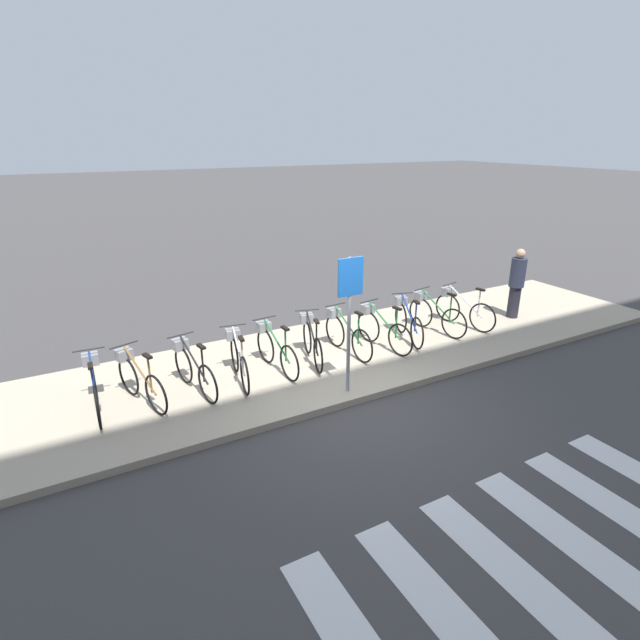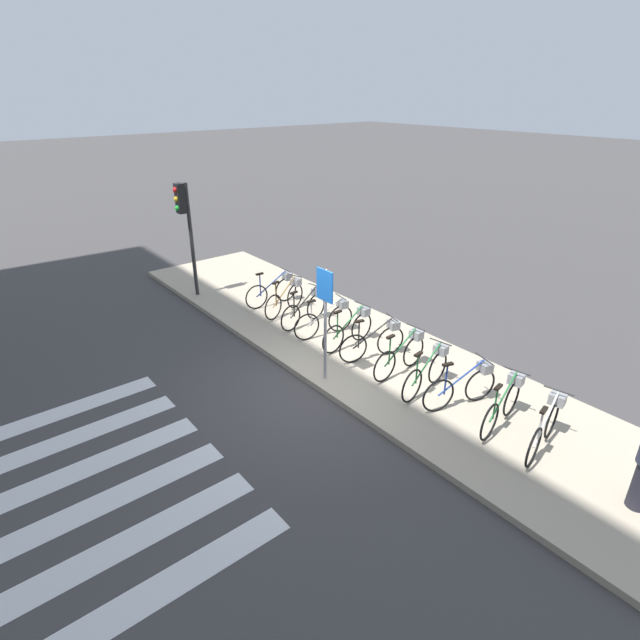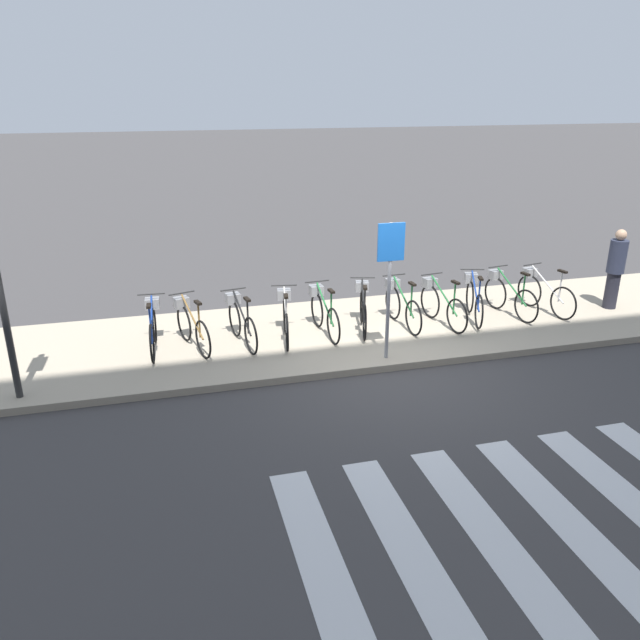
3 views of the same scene
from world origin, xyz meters
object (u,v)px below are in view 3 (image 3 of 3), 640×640
Objects in this scene: parked_bicycle_0 at (153,326)px; parked_bicycle_7 at (441,302)px; pedestrian at (616,268)px; parked_bicycle_4 at (323,311)px; sign_post at (390,268)px; parked_bicycle_8 at (474,297)px; parked_bicycle_5 at (363,307)px; parked_bicycle_9 at (508,293)px; parked_bicycle_3 at (285,316)px; parked_bicycle_6 at (401,303)px; parked_bicycle_10 at (543,291)px; parked_bicycle_1 at (191,324)px; parked_bicycle_2 at (241,320)px.

parked_bicycle_0 is 1.01× the size of parked_bicycle_7.
parked_bicycle_7 is 3.75m from pedestrian.
sign_post is at bearing -61.71° from parked_bicycle_4.
sign_post is at bearing -149.33° from parked_bicycle_8.
parked_bicycle_7 is at bearing -1.09° from parked_bicycle_0.
parked_bicycle_5 and parked_bicycle_9 have the same top height.
parked_bicycle_4 is at bearing 6.15° from parked_bicycle_3.
sign_post is (1.43, -1.26, 1.12)m from parked_bicycle_3.
parked_bicycle_6 is 1.01× the size of parked_bicycle_7.
parked_bicycle_5 and parked_bicycle_7 have the same top height.
pedestrian is at bearing -1.42° from parked_bicycle_4.
pedestrian reaches higher than parked_bicycle_7.
parked_bicycle_6 is 1.49m from parked_bicycle_8.
parked_bicycle_4 is 1.51m from parked_bicycle_6.
parked_bicycle_4 is 1.02× the size of parked_bicycle_10.
parked_bicycle_3 is 5.23m from parked_bicycle_10.
parked_bicycle_1 is 0.66× the size of sign_post.
parked_bicycle_7 is at bearing 179.12° from pedestrian.
parked_bicycle_0 and parked_bicycle_9 have the same top height.
parked_bicycle_9 is 3.52m from sign_post.
parked_bicycle_6 is 2.25m from parked_bicycle_9.
parked_bicycle_6 is at bearing 0.19° from parked_bicycle_5.
parked_bicycle_2 is (1.48, -0.09, 0.00)m from parked_bicycle_0.
parked_bicycle_3 is 0.95× the size of pedestrian.
parked_bicycle_2 is at bearing 179.46° from pedestrian.
parked_bicycle_9 is at bearing 0.88° from parked_bicycle_6.
parked_bicycle_7 is at bearing -0.28° from parked_bicycle_3.
pedestrian is (4.47, -0.18, 0.42)m from parked_bicycle_6.
parked_bicycle_9 is at bearing 4.12° from parked_bicycle_8.
parked_bicycle_3 is 0.72m from parked_bicycle_4.
parked_bicycle_3 and parked_bicycle_7 have the same top height.
parked_bicycle_5 is 1.01× the size of parked_bicycle_8.
parked_bicycle_8 is at bearing -179.14° from parked_bicycle_10.
parked_bicycle_9 is (1.50, 0.15, 0.00)m from parked_bicycle_7.
parked_bicycle_6 and parked_bicycle_8 have the same top height.
sign_post is (-3.79, -1.37, 1.12)m from parked_bicycle_10.
sign_post reaches higher than parked_bicycle_6.
parked_bicycle_1 is 5.35m from parked_bicycle_8.
parked_bicycle_3 is (2.27, -0.09, 0.00)m from parked_bicycle_0.
parked_bicycle_10 is (1.52, 0.02, 0.00)m from parked_bicycle_8.
parked_bicycle_3 is 1.01× the size of parked_bicycle_10.
parked_bicycle_4 is 2.26m from parked_bicycle_7.
parked_bicycle_10 is at bearing 3.07° from parked_bicycle_7.
parked_bicycle_0 is 1.01× the size of parked_bicycle_2.
sign_post is (2.23, -1.26, 1.12)m from parked_bicycle_2.
parked_bicycle_0 and parked_bicycle_2 have the same top height.
parked_bicycle_2 is at bearing -178.98° from parked_bicycle_10.
parked_bicycle_0 is at bearing 179.99° from parked_bicycle_8.
parked_bicycle_3 is at bearing -173.85° from parked_bicycle_4.
parked_bicycle_8 is 0.97× the size of parked_bicycle_9.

